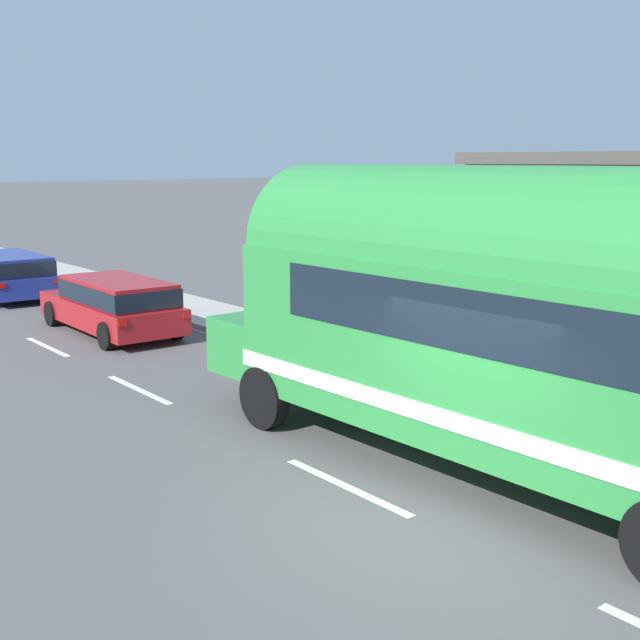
{
  "coord_description": "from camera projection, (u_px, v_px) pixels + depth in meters",
  "views": [
    {
      "loc": [
        -6.6,
        -6.12,
        4.2
      ],
      "look_at": [
        1.56,
        3.94,
        1.65
      ],
      "focal_mm": 45.94,
      "sensor_mm": 36.0,
      "label": 1
    }
  ],
  "objects": [
    {
      "name": "ground_plane",
      "position": [
        428.0,
        525.0,
        9.56
      ],
      "size": [
        300.0,
        300.0,
        0.0
      ],
      "primitive_type": "plane",
      "color": "#565454"
    },
    {
      "name": "sidewalk_slab",
      "position": [
        264.0,
        330.0,
        20.07
      ],
      "size": [
        2.2,
        90.0,
        0.15
      ],
      "primitive_type": "cube",
      "color": "#ADA89E",
      "rests_on": "ground"
    },
    {
      "name": "painted_bus",
      "position": [
        544.0,
        315.0,
        10.13
      ],
      "size": [
        2.79,
        11.2,
        4.12
      ],
      "color": "#2D8C3D",
      "rests_on": "ground"
    },
    {
      "name": "car_lead",
      "position": [
        114.0,
        302.0,
        19.85
      ],
      "size": [
        2.01,
        4.86,
        1.37
      ],
      "color": "#A5191E",
      "rests_on": "ground"
    },
    {
      "name": "car_second",
      "position": [
        7.0,
        272.0,
        25.05
      ],
      "size": [
        2.06,
        4.75,
        1.37
      ],
      "color": "navy",
      "rests_on": "ground"
    },
    {
      "name": "lane_markings",
      "position": [
        130.0,
        326.0,
        20.95
      ],
      "size": [
        3.74,
        80.0,
        0.01
      ],
      "color": "silver",
      "rests_on": "ground"
    }
  ]
}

